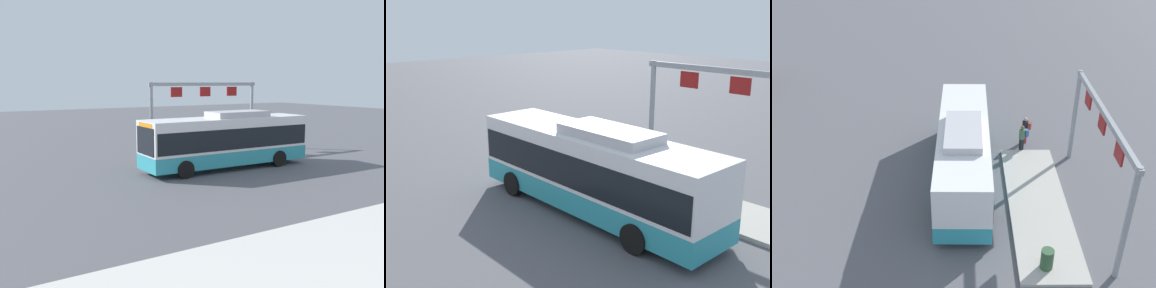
# 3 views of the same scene
# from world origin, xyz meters

# --- Properties ---
(ground_plane) EXTENTS (120.00, 120.00, 0.00)m
(ground_plane) POSITION_xyz_m (0.00, 0.00, 0.00)
(ground_plane) COLOR #56565B
(platform_curb) EXTENTS (10.00, 2.80, 0.16)m
(platform_curb) POSITION_xyz_m (-2.37, -3.57, 0.08)
(platform_curb) COLOR #B2ADA3
(platform_curb) RESTS_ON ground
(bus_main) EXTENTS (10.76, 2.80, 3.46)m
(bus_main) POSITION_xyz_m (-0.01, 0.00, 1.81)
(bus_main) COLOR teal
(bus_main) RESTS_ON ground
(person_boarding) EXTENTS (0.47, 0.60, 1.67)m
(person_boarding) POSITION_xyz_m (3.74, -3.66, 0.89)
(person_boarding) COLOR maroon
(person_boarding) RESTS_ON ground
(person_waiting_near) EXTENTS (0.45, 0.59, 1.67)m
(person_waiting_near) POSITION_xyz_m (2.75, -3.37, 0.89)
(person_waiting_near) COLOR black
(person_waiting_near) RESTS_ON ground
(platform_sign_gantry) EXTENTS (9.28, 0.24, 5.20)m
(platform_sign_gantry) POSITION_xyz_m (-2.33, -6.00, 3.75)
(platform_sign_gantry) COLOR gray
(platform_sign_gantry) RESTS_ON ground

